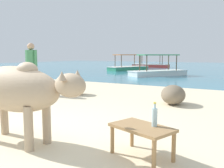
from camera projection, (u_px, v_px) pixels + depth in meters
name	position (u px, v px, depth m)	size (l,w,h in m)	color
sand_beach	(10.00, 137.00, 3.91)	(18.00, 14.00, 0.04)	beige
water_surface	(216.00, 69.00, 22.78)	(60.00, 36.00, 0.03)	teal
cow	(17.00, 90.00, 3.52)	(2.05, 0.66, 1.16)	tan
low_bench_table	(142.00, 131.00, 3.04)	(0.86, 0.66, 0.39)	#A37A4C
bottle	(155.00, 117.00, 3.02)	(0.07, 0.07, 0.30)	#A3C6D1
person_standing	(31.00, 64.00, 7.89)	(0.51, 0.32, 1.62)	#CC3D47
shore_rock_medium	(173.00, 95.00, 6.33)	(0.84, 0.61, 0.49)	#756651
shore_rock_small	(37.00, 81.00, 10.02)	(0.53, 0.43, 0.42)	#756651
shore_rock_flat	(77.00, 87.00, 7.85)	(0.62, 0.55, 0.47)	gray
boat_red	(151.00, 65.00, 25.20)	(3.71, 1.28, 1.29)	#C63833
boat_green	(128.00, 67.00, 20.51)	(2.38, 3.84, 1.29)	#338E66
boat_white	(158.00, 71.00, 15.21)	(3.02, 3.69, 1.29)	white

